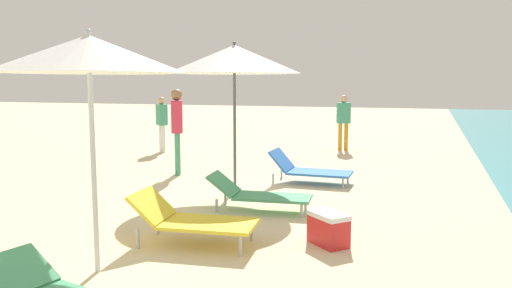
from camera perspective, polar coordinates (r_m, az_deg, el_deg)
umbrella_second at (r=4.94m, az=-18.81°, el=9.80°), size 1.81×1.81×2.36m
lounger_second_shoreside at (r=5.77m, az=-7.45°, el=-8.61°), size 1.49×0.82×0.60m
umbrella_farthest at (r=8.51m, az=-2.53°, el=9.78°), size 2.26×2.26×2.57m
lounger_farthest_shoreside at (r=9.27m, az=6.08°, el=-2.91°), size 1.51×0.70×0.61m
lounger_farthest_inland at (r=7.22m, az=0.23°, el=-5.76°), size 1.55×0.73×0.54m
person_walking_near at (r=10.10m, az=-9.14°, el=2.47°), size 0.36×0.42×1.75m
person_walking_mid at (r=13.55m, az=-10.88°, el=2.83°), size 0.42×0.40×1.50m
person_walking_far at (r=13.91m, az=10.12°, el=3.07°), size 0.41×0.33×1.54m
cooler_box at (r=5.80m, az=8.39°, el=-9.70°), size 0.55×0.53×0.38m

